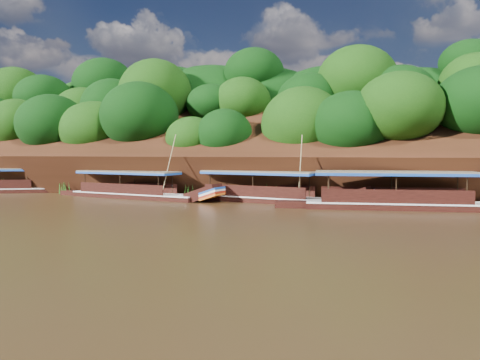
# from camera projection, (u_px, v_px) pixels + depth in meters

# --- Properties ---
(ground) EXTENTS (160.00, 160.00, 0.00)m
(ground) POSITION_uv_depth(u_px,v_px,m) (224.00, 215.00, 31.01)
(ground) COLOR black
(ground) RESTS_ON ground
(riverbank) EXTENTS (120.00, 30.06, 19.40)m
(riverbank) POSITION_uv_depth(u_px,v_px,m) (294.00, 172.00, 52.44)
(riverbank) COLOR black
(riverbank) RESTS_ON ground
(boat_0) EXTENTS (17.12, 4.81, 7.49)m
(boat_0) POSITION_uv_depth(u_px,v_px,m) (419.00, 201.00, 33.73)
(boat_0) COLOR black
(boat_0) RESTS_ON ground
(boat_1) EXTENTS (15.03, 4.62, 5.96)m
(boat_1) POSITION_uv_depth(u_px,v_px,m) (275.00, 196.00, 38.26)
(boat_1) COLOR black
(boat_1) RESTS_ON ground
(boat_2) EXTENTS (15.57, 4.44, 6.11)m
(boat_2) POSITION_uv_depth(u_px,v_px,m) (142.00, 192.00, 41.79)
(boat_2) COLOR black
(boat_2) RESTS_ON ground
(boat_3) EXTENTS (13.40, 8.12, 2.97)m
(boat_3) POSITION_uv_depth(u_px,v_px,m) (5.00, 187.00, 47.91)
(boat_3) COLOR black
(boat_3) RESTS_ON ground
(reeds) EXTENTS (49.69, 2.37, 1.96)m
(reeds) POSITION_uv_depth(u_px,v_px,m) (229.00, 190.00, 40.98)
(reeds) COLOR #26681A
(reeds) RESTS_ON ground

